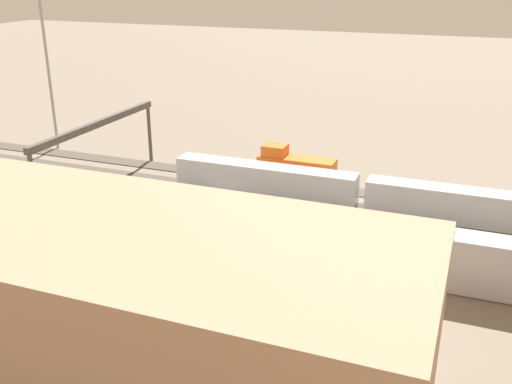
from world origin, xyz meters
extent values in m
plane|color=#756B5B|center=(0.00, 0.00, 0.00)|extent=(400.00, 400.00, 0.00)
cube|color=#4C443D|center=(0.00, -10.00, 0.06)|extent=(140.00, 2.80, 0.12)
cube|color=#4C443D|center=(0.00, -5.00, 0.06)|extent=(140.00, 2.80, 0.12)
cube|color=#4C443D|center=(0.00, 0.00, 0.06)|extent=(140.00, 2.80, 0.12)
cube|color=#4C443D|center=(0.00, 5.00, 0.06)|extent=(140.00, 2.80, 0.12)
cube|color=#4C443D|center=(0.00, 10.00, 0.06)|extent=(140.00, 2.80, 0.12)
cube|color=#B7BABF|center=(-29.27, -5.00, 2.02)|extent=(23.00, 3.00, 3.80)
cube|color=#B7BABF|center=(-5.07, -5.00, 2.02)|extent=(23.00, 3.00, 3.80)
cube|color=#D85914|center=(-7.65, -10.00, 1.92)|extent=(10.00, 3.00, 3.60)
cube|color=#D85914|center=(-4.65, -10.00, 4.42)|extent=(3.00, 2.70, 1.40)
cube|color=#A8AAB2|center=(-28.10, 10.00, 2.62)|extent=(23.00, 3.00, 5.00)
cube|color=#A8AAB2|center=(-3.90, 10.00, 2.62)|extent=(23.00, 3.00, 5.00)
cube|color=#A8AAB2|center=(20.30, 10.00, 2.62)|extent=(23.00, 3.00, 5.00)
cylinder|color=#9EA0A5|center=(32.41, -12.46, 13.82)|extent=(0.44, 0.44, 27.63)
cylinder|color=#4C4742|center=(15.36, -12.10, 4.00)|extent=(0.50, 0.50, 8.00)
cylinder|color=#4C4742|center=(15.36, 12.10, 4.00)|extent=(0.50, 0.50, 8.00)
cube|color=#4C4742|center=(15.36, 0.00, 8.40)|extent=(0.70, 25.00, 0.80)
cube|color=tan|center=(-8.38, 32.09, 6.12)|extent=(39.83, 15.69, 12.24)
camera|label=1|loc=(-28.68, 58.97, 26.72)|focal=41.16mm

